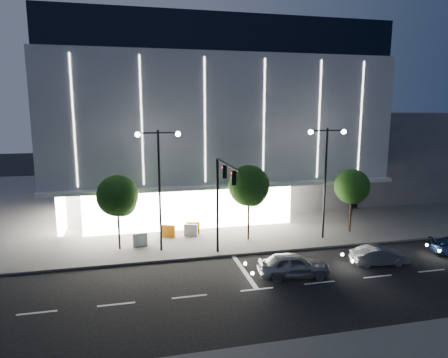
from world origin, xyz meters
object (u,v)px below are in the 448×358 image
street_lamp_west (159,173)px  tree_right (352,188)px  tree_mid (249,188)px  traffic_mast (222,190)px  barrier_a (168,231)px  barrier_d (191,230)px  car_second (379,256)px  barrier_c (193,228)px  car_lead (293,265)px  barrier_b (140,240)px  street_lamp_east (326,167)px  tree_left (118,198)px

street_lamp_west → tree_right: (16.03, 1.02, -2.07)m
tree_mid → tree_right: size_ratio=1.12×
traffic_mast → tree_mid: (3.03, 3.68, -0.69)m
traffic_mast → barrier_a: size_ratio=6.43×
traffic_mast → barrier_d: bearing=104.3°
car_second → barrier_c: bearing=56.6°
car_lead → barrier_b: car_lead is taller
tree_mid → tree_right: tree_mid is taller
car_lead → street_lamp_east: bearing=-32.4°
tree_left → barrier_b: 3.70m
street_lamp_west → car_second: (14.28, -5.73, -5.33)m
street_lamp_west → barrier_a: 6.14m
barrier_d → car_lead: bearing=-40.4°
car_second → street_lamp_east: bearing=17.8°
car_second → barrier_b: car_second is taller
street_lamp_west → car_lead: bearing=-38.9°
car_lead → barrier_a: bearing=44.2°
street_lamp_east → car_second: street_lamp_east is taller
tree_mid → car_second: 10.58m
tree_mid → barrier_d: tree_mid is taller
car_lead → barrier_c: 10.83m
tree_right → car_lead: bearing=-138.5°
street_lamp_west → barrier_c: size_ratio=8.18×
tree_right → barrier_c: bearing=169.8°
tree_mid → barrier_c: tree_mid is taller
tree_right → barrier_d: tree_right is taller
street_lamp_east → tree_mid: bearing=170.3°
street_lamp_east → traffic_mast: bearing=-163.5°
tree_mid → barrier_b: size_ratio=5.59×
street_lamp_west → barrier_a: size_ratio=8.18×
street_lamp_east → tree_mid: size_ratio=1.46×
street_lamp_west → barrier_b: 5.67m
street_lamp_east → barrier_b: size_ratio=8.18×
traffic_mast → car_second: (10.28, -3.07, -4.40)m
tree_left → tree_right: (19.00, -0.00, -0.15)m
tree_mid → tree_right: 9.01m
street_lamp_west → barrier_a: (0.81, 2.98, -5.31)m
car_second → barrier_a: 16.04m
tree_right → barrier_b: (-17.52, 0.29, -3.23)m
street_lamp_west → barrier_b: (-1.50, 1.31, -5.31)m
car_lead → tree_mid: bearing=13.2°
tree_left → tree_right: tree_left is taller
barrier_a → car_second: bearing=-9.8°
barrier_a → barrier_c: same height
car_lead → barrier_d: (-5.18, 9.07, -0.12)m
tree_right → tree_left: bearing=180.0°
traffic_mast → car_lead: size_ratio=1.57×
tree_left → barrier_c: (5.88, 2.36, -3.38)m
tree_left → barrier_c: size_ratio=5.20×
traffic_mast → barrier_c: 7.54m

